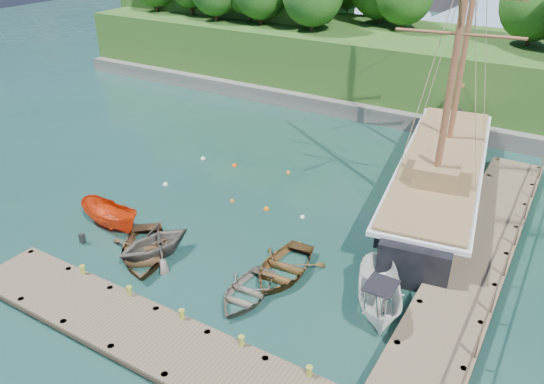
{
  "coord_description": "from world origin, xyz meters",
  "views": [
    {
      "loc": [
        14.09,
        -17.81,
        15.74
      ],
      "look_at": [
        0.74,
        4.27,
        2.0
      ],
      "focal_mm": 35.0,
      "sensor_mm": 36.0,
      "label": 1
    }
  ],
  "objects_px": {
    "schooner": "(439,180)",
    "rowboat_3": "(246,297)",
    "rowboat_2": "(283,274)",
    "motorboat_orange": "(112,227)",
    "rowboat_1": "(156,257)",
    "cabin_boat_white": "(378,311)",
    "rowboat_0": "(145,257)"
  },
  "relations": [
    {
      "from": "schooner",
      "to": "rowboat_3",
      "type": "bearing_deg",
      "value": -116.79
    },
    {
      "from": "rowboat_2",
      "to": "rowboat_3",
      "type": "xyz_separation_m",
      "value": [
        -0.56,
        -2.41,
        0.0
      ]
    },
    {
      "from": "rowboat_0",
      "to": "rowboat_1",
      "type": "xyz_separation_m",
      "value": [
        0.48,
        0.32,
        0.0
      ]
    },
    {
      "from": "rowboat_0",
      "to": "rowboat_2",
      "type": "bearing_deg",
      "value": -19.31
    },
    {
      "from": "motorboat_orange",
      "to": "rowboat_0",
      "type": "bearing_deg",
      "value": -103.99
    },
    {
      "from": "cabin_boat_white",
      "to": "rowboat_2",
      "type": "bearing_deg",
      "value": 154.49
    },
    {
      "from": "rowboat_1",
      "to": "rowboat_3",
      "type": "bearing_deg",
      "value": 15.54
    },
    {
      "from": "motorboat_orange",
      "to": "schooner",
      "type": "xyz_separation_m",
      "value": [
        14.59,
        13.14,
        1.07
      ]
    },
    {
      "from": "motorboat_orange",
      "to": "cabin_boat_white",
      "type": "height_order",
      "value": "cabin_boat_white"
    },
    {
      "from": "rowboat_3",
      "to": "motorboat_orange",
      "type": "distance_m",
      "value": 9.94
    },
    {
      "from": "rowboat_0",
      "to": "rowboat_3",
      "type": "xyz_separation_m",
      "value": [
        6.26,
        0.02,
        0.0
      ]
    },
    {
      "from": "rowboat_0",
      "to": "schooner",
      "type": "height_order",
      "value": "schooner"
    },
    {
      "from": "rowboat_1",
      "to": "motorboat_orange",
      "type": "height_order",
      "value": "rowboat_1"
    },
    {
      "from": "rowboat_2",
      "to": "schooner",
      "type": "relative_size",
      "value": 0.17
    },
    {
      "from": "schooner",
      "to": "motorboat_orange",
      "type": "bearing_deg",
      "value": -146.56
    },
    {
      "from": "rowboat_0",
      "to": "rowboat_3",
      "type": "bearing_deg",
      "value": -38.74
    },
    {
      "from": "rowboat_1",
      "to": "rowboat_3",
      "type": "xyz_separation_m",
      "value": [
        5.78,
        -0.3,
        0.0
      ]
    },
    {
      "from": "rowboat_1",
      "to": "cabin_boat_white",
      "type": "height_order",
      "value": "rowboat_1"
    },
    {
      "from": "rowboat_0",
      "to": "cabin_boat_white",
      "type": "bearing_deg",
      "value": -28.02
    },
    {
      "from": "rowboat_1",
      "to": "rowboat_3",
      "type": "height_order",
      "value": "rowboat_1"
    },
    {
      "from": "rowboat_2",
      "to": "motorboat_orange",
      "type": "bearing_deg",
      "value": -177.27
    },
    {
      "from": "motorboat_orange",
      "to": "cabin_boat_white",
      "type": "bearing_deg",
      "value": -81.18
    },
    {
      "from": "rowboat_1",
      "to": "schooner",
      "type": "relative_size",
      "value": 0.15
    },
    {
      "from": "rowboat_1",
      "to": "cabin_boat_white",
      "type": "relative_size",
      "value": 0.78
    },
    {
      "from": "cabin_boat_white",
      "to": "schooner",
      "type": "bearing_deg",
      "value": 70.14
    },
    {
      "from": "motorboat_orange",
      "to": "schooner",
      "type": "height_order",
      "value": "schooner"
    },
    {
      "from": "rowboat_3",
      "to": "cabin_boat_white",
      "type": "height_order",
      "value": "cabin_boat_white"
    },
    {
      "from": "rowboat_3",
      "to": "schooner",
      "type": "xyz_separation_m",
      "value": [
        4.73,
        14.36,
        1.07
      ]
    },
    {
      "from": "cabin_boat_white",
      "to": "motorboat_orange",
      "type": "bearing_deg",
      "value": 160.14
    },
    {
      "from": "rowboat_3",
      "to": "cabin_boat_white",
      "type": "bearing_deg",
      "value": 16.94
    },
    {
      "from": "rowboat_0",
      "to": "rowboat_3",
      "type": "relative_size",
      "value": 1.27
    },
    {
      "from": "schooner",
      "to": "rowboat_2",
      "type": "bearing_deg",
      "value": -117.8
    }
  ]
}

